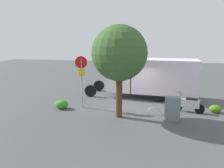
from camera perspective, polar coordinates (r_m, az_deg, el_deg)
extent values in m
plane|color=#494B4C|center=(13.83, 5.89, -6.28)|extent=(60.00, 60.00, 0.00)
cylinder|color=black|center=(17.07, 12.70, -1.45)|extent=(0.92, 0.32, 0.90)
cylinder|color=black|center=(15.23, 12.26, -3.03)|extent=(0.92, 0.32, 0.90)
cylinder|color=black|center=(18.05, -3.58, -0.47)|extent=(0.92, 0.32, 0.90)
cylinder|color=black|center=(16.32, -5.81, -1.83)|extent=(0.92, 0.32, 0.90)
cube|color=white|center=(15.88, 14.13, 2.05)|extent=(4.73, 2.54, 2.47)
cube|color=silver|center=(16.36, 2.50, 1.66)|extent=(1.96, 2.23, 1.90)
cube|color=black|center=(16.27, 2.52, 3.74)|extent=(1.96, 2.07, 0.60)
cylinder|color=black|center=(13.66, 17.41, -5.76)|extent=(0.57, 0.24, 0.56)
cylinder|color=black|center=(13.55, 22.65, -6.30)|extent=(0.57, 0.24, 0.56)
cube|color=silver|center=(13.51, 20.31, -4.92)|extent=(1.15, 0.59, 0.48)
cube|color=black|center=(13.43, 20.82, -3.86)|extent=(0.69, 0.43, 0.12)
cylinder|color=slate|center=(13.51, 17.76, -3.56)|extent=(0.29, 0.14, 0.69)
cylinder|color=black|center=(13.42, 17.85, -2.12)|extent=(0.18, 0.54, 0.04)
cylinder|color=#9E9EA3|center=(13.43, -8.17, 0.02)|extent=(0.08, 0.08, 3.12)
cylinder|color=red|center=(13.20, -8.38, 5.84)|extent=(0.71, 0.32, 0.76)
cube|color=yellow|center=(13.28, -8.29, 3.09)|extent=(0.33, 0.33, 0.44)
cylinder|color=#47301E|center=(11.72, 1.92, -3.05)|extent=(0.36, 0.36, 2.54)
sphere|color=#355928|center=(11.35, 2.00, 8.37)|extent=(3.01, 3.01, 3.01)
cube|color=slate|center=(11.86, 16.01, -6.45)|extent=(0.79, 0.49, 1.31)
torus|color=#B7B7BC|center=(12.76, 11.22, -8.02)|extent=(0.85, 0.09, 0.85)
ellipsoid|color=#477E1C|center=(14.14, 26.22, -6.05)|extent=(0.69, 0.57, 0.47)
ellipsoid|color=#378A29|center=(13.79, -13.48, -5.34)|extent=(0.84, 0.69, 0.58)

